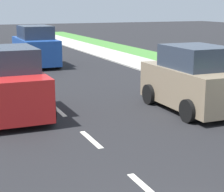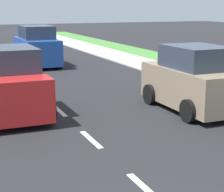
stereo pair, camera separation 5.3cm
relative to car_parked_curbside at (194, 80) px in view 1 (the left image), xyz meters
name	(u,v)px [view 1 (the left image)]	position (x,y,z in m)	size (l,w,h in m)	color
ground_plane	(4,62)	(-4.04, 13.76, -0.96)	(96.00, 96.00, 0.00)	black
sidewalk_right	(219,86)	(3.16, 2.76, -0.96)	(2.40, 72.00, 0.14)	#B2ADA3
car_parked_curbside	(194,80)	(0.00, 0.00, 0.00)	(2.10, 3.83, 2.07)	gray
car_outgoing_far	(35,47)	(-2.58, 11.49, 0.07)	(2.07, 4.35, 2.21)	#1E4799
car_oncoming_lead	(9,84)	(-5.53, 1.58, 0.01)	(2.05, 3.91, 2.08)	red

